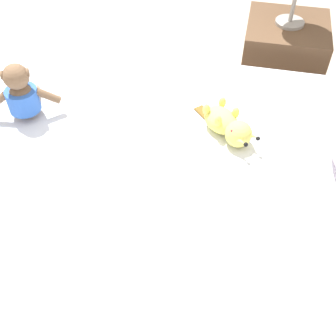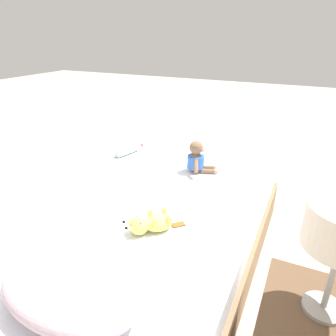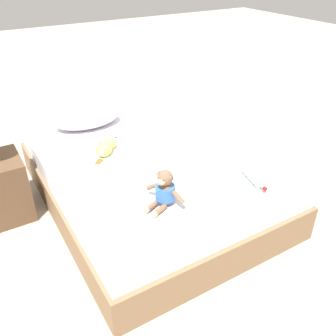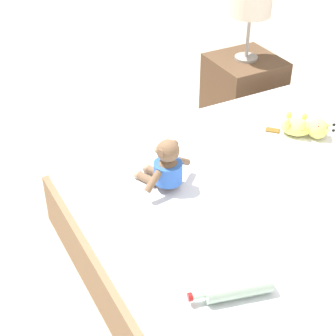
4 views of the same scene
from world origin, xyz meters
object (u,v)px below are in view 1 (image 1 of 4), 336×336
(bed, at_px, (168,215))
(plush_monkey, at_px, (22,94))
(plush_yellow_creature, at_px, (228,125))
(nightstand, at_px, (280,66))

(bed, distance_m, plush_monkey, 0.72)
(bed, relative_size, plush_yellow_creature, 7.49)
(bed, height_order, nightstand, nightstand)
(plush_monkey, relative_size, nightstand, 0.57)
(plush_yellow_creature, bearing_deg, nightstand, 165.43)
(plush_yellow_creature, bearing_deg, plush_monkey, -86.80)
(bed, distance_m, nightstand, 1.12)
(bed, xyz_separation_m, nightstand, (-1.06, 0.38, 0.03))
(bed, height_order, plush_monkey, plush_monkey)
(plush_yellow_creature, xyz_separation_m, nightstand, (-0.80, 0.21, -0.23))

